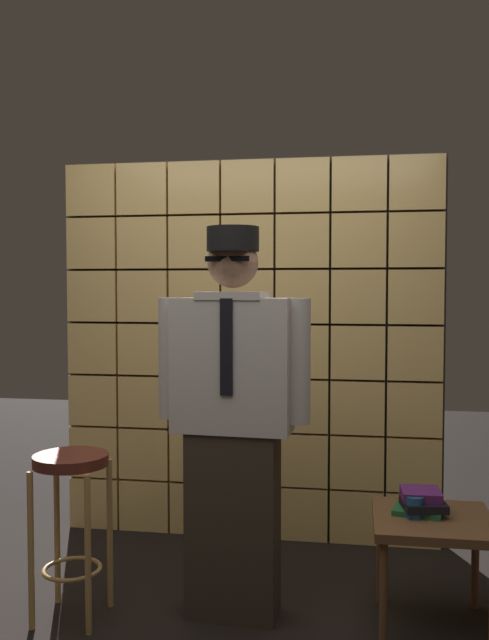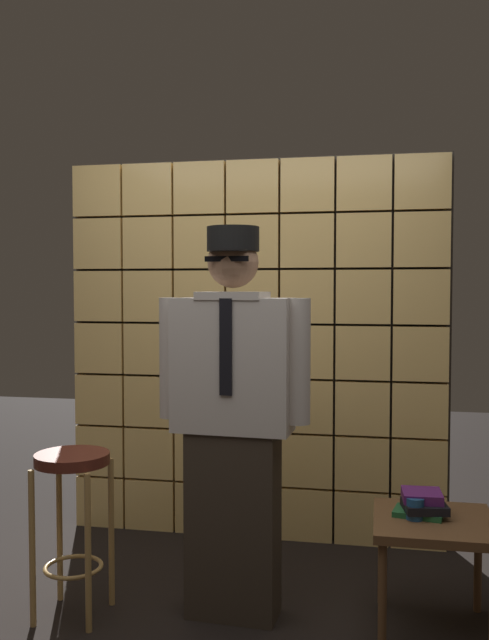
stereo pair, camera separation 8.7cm
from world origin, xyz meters
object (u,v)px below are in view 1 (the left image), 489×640
standing_person (233,415)px  book_stack (421,502)px  coffee_mug (415,507)px  bar_stool (71,496)px  side_table (433,531)px

standing_person → book_stack: bearing=8.2°
coffee_mug → book_stack: bearing=63.5°
bar_stool → coffee_mug: (1.54, 0.15, -0.02)m
book_stack → coffee_mug: bearing=-116.5°
standing_person → coffee_mug: bearing=4.1°
standing_person → side_table: size_ratio=3.43×
book_stack → coffee_mug: (-0.03, -0.06, -0.00)m
bar_stool → side_table: (1.62, 0.18, -0.13)m
book_stack → standing_person: bearing=-175.1°
standing_person → side_table: standing_person is taller
side_table → book_stack: 0.13m
book_stack → coffee_mug: 0.07m
bar_stool → coffee_mug: 1.55m
bar_stool → standing_person: bearing=11.2°
bar_stool → book_stack: bar_stool is taller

